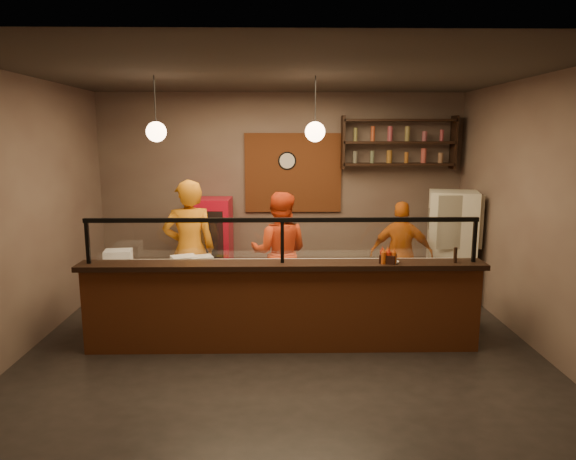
{
  "coord_description": "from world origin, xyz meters",
  "views": [
    {
      "loc": [
        -0.04,
        -6.06,
        2.49
      ],
      "look_at": [
        0.08,
        0.3,
        1.33
      ],
      "focal_mm": 32.0,
      "sensor_mm": 36.0,
      "label": 1
    }
  ],
  "objects_px": {
    "wall_clock": "(287,161)",
    "cook_left": "(190,250)",
    "pizza_dough": "(356,264)",
    "condiment_caddy": "(388,259)",
    "fridge": "(451,246)",
    "red_cooler": "(212,245)",
    "pepper_mill": "(455,255)",
    "cook_right": "(401,254)",
    "cook_mid": "(280,253)"
  },
  "relations": [
    {
      "from": "wall_clock",
      "to": "cook_left",
      "type": "bearing_deg",
      "value": -129.52
    },
    {
      "from": "wall_clock",
      "to": "cook_left",
      "type": "xyz_separation_m",
      "value": [
        -1.36,
        -1.65,
        -1.13
      ]
    },
    {
      "from": "pizza_dough",
      "to": "condiment_caddy",
      "type": "relative_size",
      "value": 2.76
    },
    {
      "from": "wall_clock",
      "to": "fridge",
      "type": "bearing_deg",
      "value": -19.46
    },
    {
      "from": "wall_clock",
      "to": "fridge",
      "type": "distance_m",
      "value": 2.93
    },
    {
      "from": "wall_clock",
      "to": "red_cooler",
      "type": "xyz_separation_m",
      "value": [
        -1.24,
        -0.31,
        -1.34
      ]
    },
    {
      "from": "cook_left",
      "to": "pepper_mill",
      "type": "distance_m",
      "value": 3.46
    },
    {
      "from": "cook_right",
      "to": "condiment_caddy",
      "type": "height_order",
      "value": "cook_right"
    },
    {
      "from": "cook_right",
      "to": "pizza_dough",
      "type": "height_order",
      "value": "cook_right"
    },
    {
      "from": "cook_right",
      "to": "pepper_mill",
      "type": "xyz_separation_m",
      "value": [
        0.22,
        -1.65,
        0.37
      ]
    },
    {
      "from": "wall_clock",
      "to": "cook_right",
      "type": "bearing_deg",
      "value": -34.41
    },
    {
      "from": "cook_left",
      "to": "condiment_caddy",
      "type": "height_order",
      "value": "cook_left"
    },
    {
      "from": "cook_mid",
      "to": "fridge",
      "type": "height_order",
      "value": "cook_mid"
    },
    {
      "from": "fridge",
      "to": "pizza_dough",
      "type": "relative_size",
      "value": 3.43
    },
    {
      "from": "cook_left",
      "to": "red_cooler",
      "type": "distance_m",
      "value": 1.36
    },
    {
      "from": "cook_right",
      "to": "fridge",
      "type": "xyz_separation_m",
      "value": [
        0.83,
        0.26,
        0.06
      ]
    },
    {
      "from": "wall_clock",
      "to": "cook_left",
      "type": "distance_m",
      "value": 2.42
    },
    {
      "from": "cook_left",
      "to": "cook_right",
      "type": "distance_m",
      "value": 3.08
    },
    {
      "from": "wall_clock",
      "to": "fridge",
      "type": "xyz_separation_m",
      "value": [
        2.5,
        -0.88,
        -1.26
      ]
    },
    {
      "from": "red_cooler",
      "to": "cook_left",
      "type": "bearing_deg",
      "value": -93.36
    },
    {
      "from": "red_cooler",
      "to": "condiment_caddy",
      "type": "distance_m",
      "value": 3.44
    },
    {
      "from": "cook_left",
      "to": "condiment_caddy",
      "type": "bearing_deg",
      "value": 140.41
    },
    {
      "from": "wall_clock",
      "to": "fridge",
      "type": "relative_size",
      "value": 0.18
    },
    {
      "from": "pizza_dough",
      "to": "pepper_mill",
      "type": "relative_size",
      "value": 2.74
    },
    {
      "from": "fridge",
      "to": "condiment_caddy",
      "type": "xyz_separation_m",
      "value": [
        -1.38,
        -1.91,
        0.27
      ]
    },
    {
      "from": "pizza_dough",
      "to": "cook_left",
      "type": "bearing_deg",
      "value": 164.62
    },
    {
      "from": "fridge",
      "to": "pepper_mill",
      "type": "height_order",
      "value": "fridge"
    },
    {
      "from": "red_cooler",
      "to": "wall_clock",
      "type": "bearing_deg",
      "value": 15.84
    },
    {
      "from": "condiment_caddy",
      "to": "wall_clock",
      "type": "bearing_deg",
      "value": 111.75
    },
    {
      "from": "cook_mid",
      "to": "condiment_caddy",
      "type": "distance_m",
      "value": 1.89
    },
    {
      "from": "cook_left",
      "to": "fridge",
      "type": "bearing_deg",
      "value": 176.48
    },
    {
      "from": "pepper_mill",
      "to": "condiment_caddy",
      "type": "bearing_deg",
      "value": -179.78
    },
    {
      "from": "fridge",
      "to": "condiment_caddy",
      "type": "distance_m",
      "value": 2.38
    },
    {
      "from": "cook_left",
      "to": "wall_clock",
      "type": "bearing_deg",
      "value": -144.28
    },
    {
      "from": "cook_left",
      "to": "cook_mid",
      "type": "bearing_deg",
      "value": 176.81
    },
    {
      "from": "pepper_mill",
      "to": "cook_left",
      "type": "bearing_deg",
      "value": 160.64
    },
    {
      "from": "wall_clock",
      "to": "pepper_mill",
      "type": "bearing_deg",
      "value": -55.87
    },
    {
      "from": "cook_left",
      "to": "red_cooler",
      "type": "bearing_deg",
      "value": -109.93
    },
    {
      "from": "cook_mid",
      "to": "red_cooler",
      "type": "bearing_deg",
      "value": -36.88
    },
    {
      "from": "condiment_caddy",
      "to": "pepper_mill",
      "type": "xyz_separation_m",
      "value": [
        0.78,
        0.0,
        0.04
      ]
    },
    {
      "from": "pizza_dough",
      "to": "condiment_caddy",
      "type": "xyz_separation_m",
      "value": [
        0.29,
        -0.54,
        0.2
      ]
    },
    {
      "from": "red_cooler",
      "to": "condiment_caddy",
      "type": "xyz_separation_m",
      "value": [
        2.36,
        -2.49,
        0.35
      ]
    },
    {
      "from": "pizza_dough",
      "to": "cook_right",
      "type": "bearing_deg",
      "value": 52.66
    },
    {
      "from": "wall_clock",
      "to": "pizza_dough",
      "type": "distance_m",
      "value": 2.68
    },
    {
      "from": "cook_right",
      "to": "condiment_caddy",
      "type": "relative_size",
      "value": 8.78
    },
    {
      "from": "red_cooler",
      "to": "pepper_mill",
      "type": "bearing_deg",
      "value": -36.59
    },
    {
      "from": "red_cooler",
      "to": "condiment_caddy",
      "type": "bearing_deg",
      "value": -44.73
    },
    {
      "from": "cook_left",
      "to": "pizza_dough",
      "type": "distance_m",
      "value": 2.27
    },
    {
      "from": "cook_right",
      "to": "condiment_caddy",
      "type": "xyz_separation_m",
      "value": [
        -0.56,
        -1.65,
        0.33
      ]
    },
    {
      "from": "cook_left",
      "to": "cook_right",
      "type": "height_order",
      "value": "cook_left"
    }
  ]
}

